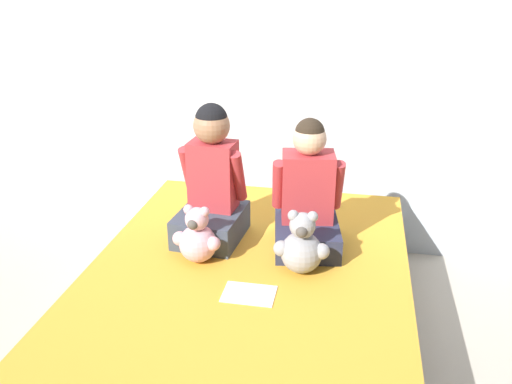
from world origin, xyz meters
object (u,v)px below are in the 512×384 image
object	(u,v)px
bed	(245,317)
sign_card	(249,294)
teddy_bear_held_by_right_child	(302,247)
child_on_left	(212,185)
child_on_right	(308,197)
teddy_bear_held_by_left_child	(198,238)

from	to	relation	value
bed	sign_card	distance (m)	0.25
teddy_bear_held_by_right_child	child_on_left	bearing A→B (deg)	148.77
child_on_left	child_on_right	distance (m)	0.45
child_on_left	sign_card	bearing A→B (deg)	-54.64
teddy_bear_held_by_left_child	teddy_bear_held_by_right_child	world-z (taller)	teddy_bear_held_by_right_child
child_on_right	teddy_bear_held_by_left_child	bearing A→B (deg)	-160.45
child_on_right	teddy_bear_held_by_left_child	xyz separation A→B (m)	(-0.45, -0.25, -0.13)
bed	teddy_bear_held_by_right_child	size ratio (longest dim) A/B	6.99
child_on_right	sign_card	distance (m)	0.55
child_on_left	sign_card	size ratio (longest dim) A/B	3.09
bed	child_on_right	xyz separation A→B (m)	(0.22, 0.34, 0.44)
sign_card	child_on_right	bearing A→B (deg)	69.17
bed	child_on_right	world-z (taller)	child_on_right
teddy_bear_held_by_right_child	bed	bearing A→B (deg)	-160.96
teddy_bear_held_by_left_child	teddy_bear_held_by_right_child	xyz separation A→B (m)	(0.46, -0.00, 0.01)
child_on_left	teddy_bear_held_by_left_child	size ratio (longest dim) A/B	2.44
child_on_left	teddy_bear_held_by_left_child	bearing A→B (deg)	-85.49
teddy_bear_held_by_left_child	sign_card	distance (m)	0.37
teddy_bear_held_by_right_child	sign_card	bearing A→B (deg)	-132.68
teddy_bear_held_by_right_child	sign_card	distance (m)	0.31
child_on_right	sign_card	bearing A→B (deg)	-120.07
teddy_bear_held_by_right_child	sign_card	world-z (taller)	teddy_bear_held_by_right_child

